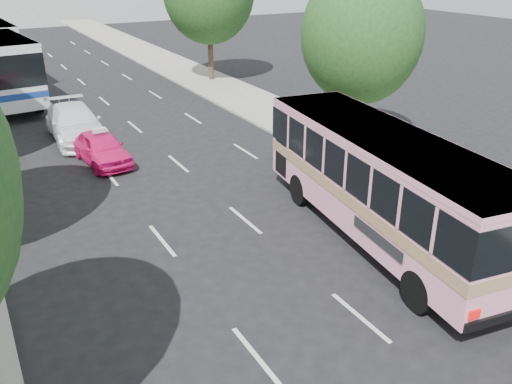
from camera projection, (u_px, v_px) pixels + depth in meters
ground at (282, 288)px, 14.37m from camera, size 120.00×120.00×0.00m
sidewalk_right at (231, 92)px, 34.10m from camera, size 4.00×90.00×0.12m
tree_right_near at (365, 30)px, 22.50m from camera, size 5.10×5.10×7.95m
pink_bus at (383, 176)px, 16.06m from camera, size 4.02×10.74×3.34m
pink_taxi at (101, 148)px, 22.62m from camera, size 1.94×4.06×1.34m
white_pickup at (75, 123)px, 25.44m from camera, size 2.32×5.48×1.58m
taxi_roof_sign at (99, 130)px, 22.31m from camera, size 0.56×0.23×0.18m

